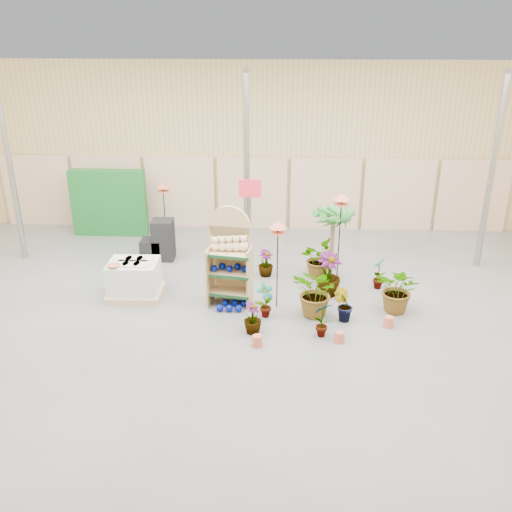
{
  "coord_description": "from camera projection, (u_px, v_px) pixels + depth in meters",
  "views": [
    {
      "loc": [
        0.77,
        -9.19,
        5.54
      ],
      "look_at": [
        0.3,
        1.5,
        1.0
      ],
      "focal_mm": 40.0,
      "sensor_mm": 36.0,
      "label": 1
    }
  ],
  "objects": [
    {
      "name": "palm",
      "position": [
        333.0,
        217.0,
        12.19
      ],
      "size": [
        0.7,
        0.7,
        1.82
      ],
      "color": "brown",
      "rests_on": "ground"
    },
    {
      "name": "potted_plant_11",
      "position": [
        266.0,
        263.0,
        12.99
      ],
      "size": [
        0.49,
        0.49,
        0.62
      ],
      "primitive_type": "imported",
      "rotation": [
        0.0,
        0.0,
        0.82
      ],
      "color": "#297329",
      "rests_on": "ground"
    },
    {
      "name": "bird_table_front",
      "position": [
        278.0,
        228.0,
        11.03
      ],
      "size": [
        0.34,
        0.34,
        1.87
      ],
      "color": "black",
      "rests_on": "ground"
    },
    {
      "name": "potted_plant_4",
      "position": [
        379.0,
        273.0,
        12.39
      ],
      "size": [
        0.41,
        0.47,
        0.74
      ],
      "primitive_type": "imported",
      "rotation": [
        0.0,
        0.0,
        4.25
      ],
      "color": "#297329",
      "rests_on": "ground"
    },
    {
      "name": "bird_table_right",
      "position": [
        342.0,
        200.0,
        11.74
      ],
      "size": [
        0.34,
        0.34,
        2.17
      ],
      "color": "black",
      "rests_on": "ground"
    },
    {
      "name": "potted_plant_9",
      "position": [
        343.0,
        305.0,
        11.07
      ],
      "size": [
        0.43,
        0.38,
        0.67
      ],
      "primitive_type": "imported",
      "rotation": [
        0.0,
        0.0,
        2.91
      ],
      "color": "#297329",
      "rests_on": "ground"
    },
    {
      "name": "potted_plant_3",
      "position": [
        328.0,
        274.0,
        12.05
      ],
      "size": [
        0.72,
        0.72,
        0.95
      ],
      "primitive_type": "imported",
      "rotation": [
        0.0,
        0.0,
        0.49
      ],
      "color": "#297329",
      "rests_on": "ground"
    },
    {
      "name": "teddy_bears",
      "position": [
        231.0,
        245.0,
        11.38
      ],
      "size": [
        0.76,
        0.21,
        0.33
      ],
      "color": "beige",
      "rests_on": "display_shelf"
    },
    {
      "name": "potted_plant_6",
      "position": [
        318.0,
        258.0,
        12.92
      ],
      "size": [
        0.87,
        0.95,
        0.92
      ],
      "primitive_type": "imported",
      "rotation": [
        0.0,
        0.0,
        1.36
      ],
      "color": "#297329",
      "rests_on": "ground"
    },
    {
      "name": "potted_plant_0",
      "position": [
        265.0,
        301.0,
        11.19
      ],
      "size": [
        0.46,
        0.44,
        0.72
      ],
      "primitive_type": "imported",
      "rotation": [
        0.0,
        0.0,
        0.68
      ],
      "color": "#297329",
      "rests_on": "ground"
    },
    {
      "name": "potted_plant_7",
      "position": [
        253.0,
        318.0,
        10.66
      ],
      "size": [
        0.4,
        0.4,
        0.62
      ],
      "primitive_type": "imported",
      "rotation": [
        0.0,
        0.0,
        1.41
      ],
      "color": "#297329",
      "rests_on": "ground"
    },
    {
      "name": "offer_sign",
      "position": [
        250.0,
        207.0,
        12.77
      ],
      "size": [
        0.5,
        0.08,
        2.2
      ],
      "color": "gray",
      "rests_on": "ground"
    },
    {
      "name": "room",
      "position": [
        239.0,
        208.0,
        10.62
      ],
      "size": [
        15.2,
        12.1,
        4.7
      ],
      "color": "#5C5C5B",
      "rests_on": "ground"
    },
    {
      "name": "charcoal_planters",
      "position": [
        159.0,
        243.0,
        13.87
      ],
      "size": [
        0.8,
        0.5,
        1.0
      ],
      "color": "black",
      "rests_on": "ground"
    },
    {
      "name": "potted_plant_10",
      "position": [
        399.0,
        289.0,
        11.35
      ],
      "size": [
        1.15,
        1.11,
        0.98
      ],
      "primitive_type": "imported",
      "rotation": [
        0.0,
        0.0,
        5.74
      ],
      "color": "#297329",
      "rests_on": "ground"
    },
    {
      "name": "gazing_balls_floor",
      "position": [
        232.0,
        306.0,
        11.61
      ],
      "size": [
        0.63,
        0.39,
        0.15
      ],
      "color": "#02107F",
      "rests_on": "ground"
    },
    {
      "name": "potted_plant_2",
      "position": [
        317.0,
        292.0,
        11.17
      ],
      "size": [
        1.23,
        1.21,
        1.03
      ],
      "primitive_type": "imported",
      "rotation": [
        0.0,
        0.0,
        5.59
      ],
      "color": "#297329",
      "rests_on": "ground"
    },
    {
      "name": "pallet_stack",
      "position": [
        134.0,
        279.0,
        12.02
      ],
      "size": [
        1.12,
        0.94,
        0.82
      ],
      "rotation": [
        0.0,
        0.0,
        0.01
      ],
      "color": "tan",
      "rests_on": "ground"
    },
    {
      "name": "potted_plant_8",
      "position": [
        322.0,
        319.0,
        10.53
      ],
      "size": [
        0.46,
        0.41,
        0.72
      ],
      "primitive_type": "imported",
      "rotation": [
        0.0,
        0.0,
        3.66
      ],
      "color": "#297329",
      "rests_on": "ground"
    },
    {
      "name": "bird_table_back",
      "position": [
        163.0,
        187.0,
        14.31
      ],
      "size": [
        0.34,
        0.34,
        1.67
      ],
      "color": "black",
      "rests_on": "ground"
    },
    {
      "name": "display_shelf",
      "position": [
        230.0,
        259.0,
        11.61
      ],
      "size": [
        0.94,
        0.68,
        2.06
      ],
      "rotation": [
        0.0,
        0.0,
        -0.17
      ],
      "color": "tan",
      "rests_on": "ground"
    },
    {
      "name": "trellis_stock",
      "position": [
        109.0,
        203.0,
        15.23
      ],
      "size": [
        2.0,
        0.3,
        1.8
      ],
      "primitive_type": "cube",
      "color": "#166022",
      "rests_on": "ground"
    },
    {
      "name": "gazing_balls_shelf",
      "position": [
        230.0,
        268.0,
        11.55
      ],
      "size": [
        0.76,
        0.26,
        0.14
      ],
      "color": "#02107F",
      "rests_on": "display_shelf"
    }
  ]
}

